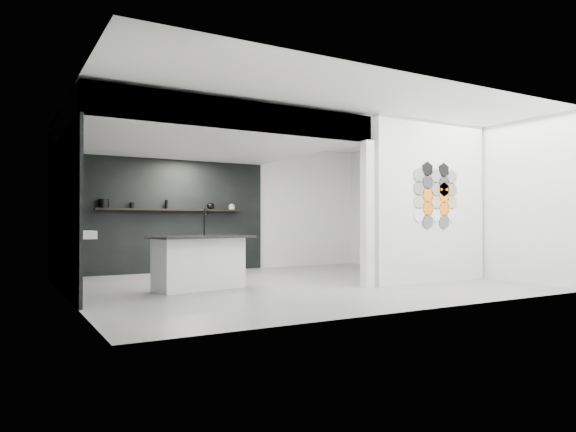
# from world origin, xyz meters

# --- Properties ---
(floor) EXTENTS (7.00, 6.00, 0.01)m
(floor) POSITION_xyz_m (0.00, 0.00, -0.01)
(floor) COLOR slate
(partition_panel) EXTENTS (2.45, 0.15, 2.80)m
(partition_panel) POSITION_xyz_m (2.23, -1.00, 1.40)
(partition_panel) COLOR silver
(partition_panel) RESTS_ON floor
(bay_clad_back) EXTENTS (4.40, 0.04, 2.35)m
(bay_clad_back) POSITION_xyz_m (-1.30, 2.97, 1.18)
(bay_clad_back) COLOR black
(bay_clad_back) RESTS_ON floor
(bay_clad_left) EXTENTS (0.04, 4.00, 2.35)m
(bay_clad_left) POSITION_xyz_m (-3.47, 1.00, 1.18)
(bay_clad_left) COLOR black
(bay_clad_left) RESTS_ON floor
(bulkhead) EXTENTS (4.40, 4.00, 0.40)m
(bulkhead) POSITION_xyz_m (-1.30, 1.00, 2.55)
(bulkhead) COLOR silver
(bulkhead) RESTS_ON corner_column
(corner_column) EXTENTS (0.16, 0.16, 2.35)m
(corner_column) POSITION_xyz_m (0.82, -1.00, 1.18)
(corner_column) COLOR silver
(corner_column) RESTS_ON floor
(fascia_beam) EXTENTS (4.40, 0.16, 0.40)m
(fascia_beam) POSITION_xyz_m (-1.30, -0.92, 2.55)
(fascia_beam) COLOR silver
(fascia_beam) RESTS_ON corner_column
(wall_basin) EXTENTS (0.40, 0.60, 0.12)m
(wall_basin) POSITION_xyz_m (-3.24, 0.80, 0.85)
(wall_basin) COLOR silver
(wall_basin) RESTS_ON bay_clad_left
(display_shelf) EXTENTS (3.00, 0.15, 0.04)m
(display_shelf) POSITION_xyz_m (-1.20, 2.87, 1.30)
(display_shelf) COLOR black
(display_shelf) RESTS_ON bay_clad_back
(kitchen_island) EXTENTS (1.69, 1.00, 1.27)m
(kitchen_island) POSITION_xyz_m (-1.60, 0.08, 0.43)
(kitchen_island) COLOR silver
(kitchen_island) RESTS_ON floor
(stockpot) EXTENTS (0.25, 0.25, 0.17)m
(stockpot) POSITION_xyz_m (-2.54, 2.87, 1.40)
(stockpot) COLOR black
(stockpot) RESTS_ON display_shelf
(kettle) EXTENTS (0.20, 0.20, 0.14)m
(kettle) POSITION_xyz_m (-0.35, 2.87, 1.39)
(kettle) COLOR black
(kettle) RESTS_ON display_shelf
(glass_bowl) EXTENTS (0.15, 0.15, 0.10)m
(glass_bowl) POSITION_xyz_m (0.15, 2.87, 1.37)
(glass_bowl) COLOR gray
(glass_bowl) RESTS_ON display_shelf
(glass_vase) EXTENTS (0.11, 0.11, 0.12)m
(glass_vase) POSITION_xyz_m (0.15, 2.87, 1.38)
(glass_vase) COLOR gray
(glass_vase) RESTS_ON display_shelf
(bottle_dark) EXTENTS (0.07, 0.07, 0.18)m
(bottle_dark) POSITION_xyz_m (-1.30, 2.87, 1.41)
(bottle_dark) COLOR black
(bottle_dark) RESTS_ON display_shelf
(utensil_cup) EXTENTS (0.10, 0.10, 0.11)m
(utensil_cup) POSITION_xyz_m (-2.00, 2.87, 1.38)
(utensil_cup) COLOR black
(utensil_cup) RESTS_ON display_shelf
(hex_tile_cluster) EXTENTS (1.04, 0.02, 1.16)m
(hex_tile_cluster) POSITION_xyz_m (2.26, -1.09, 1.50)
(hex_tile_cluster) COLOR white
(hex_tile_cluster) RESTS_ON partition_panel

